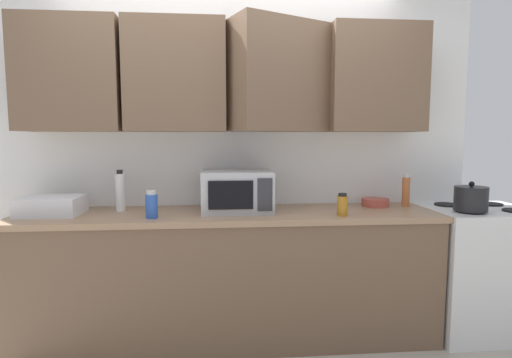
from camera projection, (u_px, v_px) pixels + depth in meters
The scene contains 11 objects.
wall_back_with_cabinets at pixel (228, 114), 2.88m from camera, with size 3.72×0.58×2.60m.
counter_run at pixel (229, 275), 2.77m from camera, with size 2.85×0.63×0.90m.
stove_range at pixel (477, 269), 2.91m from camera, with size 0.76×0.64×0.91m.
kettle at pixel (471, 199), 2.70m from camera, with size 0.21×0.21×0.20m.
microwave at pixel (237, 191), 2.73m from camera, with size 0.48×0.37×0.28m.
dish_rack at pixel (51, 206), 2.62m from camera, with size 0.38×0.30×0.12m, color silver.
bottle_amber_vinegar at pixel (342, 205), 2.58m from camera, with size 0.07×0.07×0.15m.
bottle_white_jar at pixel (120, 192), 2.75m from camera, with size 0.06×0.06×0.29m.
bottle_blue_cleaner at pixel (152, 205), 2.51m from camera, with size 0.08×0.08×0.18m.
bottle_spice_jar at pixel (406, 191), 2.94m from camera, with size 0.06×0.06×0.24m.
bowl_ceramic_small at pixel (375, 202), 2.96m from camera, with size 0.20×0.20×0.06m, color #B24C3D.
Camera 1 is at (-0.05, -3.00, 1.40)m, focal length 27.91 mm.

